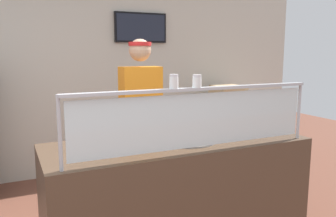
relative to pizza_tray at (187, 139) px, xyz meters
name	(u,v)px	position (x,y,z in m)	size (l,w,h in m)	color
shop_rear_unit	(101,73)	(-0.07, 2.35, 0.39)	(6.44, 0.13, 2.70)	beige
serving_counter	(177,199)	(-0.08, 0.02, -0.49)	(2.04, 0.77, 0.95)	#4C3828
sneeze_guard	(199,112)	(-0.08, -0.31, 0.27)	(1.87, 0.06, 0.45)	#B2B5BC
pizza_tray	(187,139)	(0.00, 0.00, 0.00)	(0.46, 0.46, 0.04)	#9EA0A8
pizza_server	(192,136)	(0.03, -0.02, 0.02)	(0.07, 0.28, 0.01)	#ADAFB7
parmesan_shaker	(174,82)	(-0.27, -0.31, 0.47)	(0.06, 0.06, 0.09)	white
pepper_flake_shaker	(197,82)	(-0.10, -0.31, 0.47)	(0.06, 0.06, 0.09)	white
worker_figure	(142,118)	(-0.09, 0.77, 0.04)	(0.41, 0.50, 1.76)	#23232D
prep_shelf	(227,133)	(1.68, 1.86, -0.53)	(0.70, 0.55, 0.88)	#B7BABF
pizza_box_stack	(228,95)	(1.68, 1.86, 0.05)	(0.45, 0.43, 0.27)	tan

